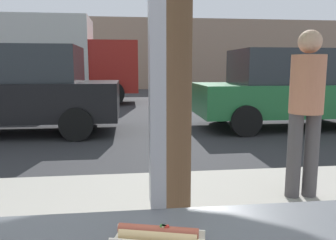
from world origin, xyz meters
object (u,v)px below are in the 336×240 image
(hotdog_tray_far, at_px, (158,236))
(parked_car_black, at_px, (22,90))
(pedestrian, at_px, (306,104))
(box_truck, at_px, (34,58))
(parked_car_green, at_px, (286,89))

(hotdog_tray_far, xyz_separation_m, parked_car_black, (-2.27, 6.59, -0.06))
(hotdog_tray_far, distance_m, pedestrian, 2.79)
(box_truck, height_order, pedestrian, box_truck)
(box_truck, bearing_deg, parked_car_green, -39.84)
(box_truck, relative_size, pedestrian, 4.48)
(hotdog_tray_far, distance_m, parked_car_black, 6.97)
(box_truck, distance_m, pedestrian, 11.51)
(hotdog_tray_far, xyz_separation_m, parked_car_green, (3.56, 6.59, -0.08))
(hotdog_tray_far, height_order, parked_car_green, parked_car_green)
(parked_car_black, distance_m, pedestrian, 5.84)
(parked_car_black, relative_size, parked_car_green, 0.97)
(hotdog_tray_far, bearing_deg, pedestrian, 53.92)
(parked_car_green, bearing_deg, pedestrian, -113.90)
(parked_car_green, bearing_deg, parked_car_black, 180.00)
(parked_car_black, bearing_deg, pedestrian, -47.93)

